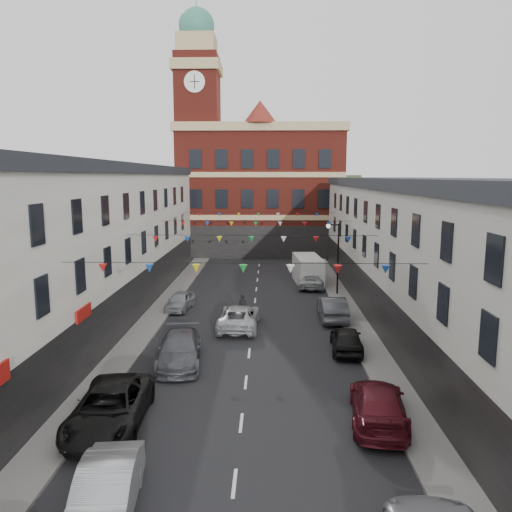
# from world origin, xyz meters

# --- Properties ---
(ground) EXTENTS (160.00, 160.00, 0.00)m
(ground) POSITION_xyz_m (0.00, 0.00, 0.00)
(ground) COLOR black
(ground) RESTS_ON ground
(pavement_left) EXTENTS (1.80, 64.00, 0.15)m
(pavement_left) POSITION_xyz_m (-6.90, 2.00, 0.07)
(pavement_left) COLOR #605E5B
(pavement_left) RESTS_ON ground
(pavement_right) EXTENTS (1.80, 64.00, 0.15)m
(pavement_right) POSITION_xyz_m (6.90, 2.00, 0.07)
(pavement_right) COLOR #605E5B
(pavement_right) RESTS_ON ground
(terrace_left) EXTENTS (8.40, 56.00, 10.70)m
(terrace_left) POSITION_xyz_m (-11.78, 1.00, 5.35)
(terrace_left) COLOR beige
(terrace_left) RESTS_ON ground
(terrace_right) EXTENTS (8.40, 56.00, 9.70)m
(terrace_right) POSITION_xyz_m (11.78, 1.00, 4.85)
(terrace_right) COLOR #B7B6AB
(terrace_right) RESTS_ON ground
(civic_building) EXTENTS (20.60, 13.30, 18.50)m
(civic_building) POSITION_xyz_m (0.00, 37.95, 8.14)
(civic_building) COLOR maroon
(civic_building) RESTS_ON ground
(clock_tower) EXTENTS (5.60, 5.60, 30.00)m
(clock_tower) POSITION_xyz_m (-7.50, 35.00, 14.93)
(clock_tower) COLOR maroon
(clock_tower) RESTS_ON ground
(distant_hill) EXTENTS (40.00, 14.00, 10.00)m
(distant_hill) POSITION_xyz_m (-4.00, 62.00, 5.00)
(distant_hill) COLOR #344F25
(distant_hill) RESTS_ON ground
(street_lamp) EXTENTS (1.10, 0.36, 6.00)m
(street_lamp) POSITION_xyz_m (6.55, 14.00, 3.90)
(street_lamp) COLOR black
(street_lamp) RESTS_ON ground
(car_left_b) EXTENTS (2.14, 4.85, 1.55)m
(car_left_b) POSITION_xyz_m (-3.61, -13.73, 0.77)
(car_left_b) COLOR #979A9E
(car_left_b) RESTS_ON ground
(car_left_c) EXTENTS (2.95, 5.93, 1.61)m
(car_left_c) POSITION_xyz_m (-5.17, -8.44, 0.81)
(car_left_c) COLOR black
(car_left_c) RESTS_ON ground
(car_left_d) EXTENTS (2.76, 5.65, 1.58)m
(car_left_d) POSITION_xyz_m (-3.60, -1.66, 0.79)
(car_left_d) COLOR #474950
(car_left_d) RESTS_ON ground
(car_left_e) EXTENTS (2.05, 4.01, 1.31)m
(car_left_e) POSITION_xyz_m (-5.50, 9.18, 0.65)
(car_left_e) COLOR gray
(car_left_e) RESTS_ON ground
(car_right_c) EXTENTS (2.82, 5.51, 1.53)m
(car_right_c) POSITION_xyz_m (5.50, -7.79, 0.76)
(car_right_c) COLOR #501019
(car_right_c) RESTS_ON ground
(car_right_d) EXTENTS (1.98, 4.33, 1.44)m
(car_right_d) POSITION_xyz_m (5.50, 0.45, 0.72)
(car_right_d) COLOR black
(car_right_d) RESTS_ON ground
(car_right_e) EXTENTS (1.74, 4.91, 1.61)m
(car_right_e) POSITION_xyz_m (5.50, 6.86, 0.81)
(car_right_e) COLOR #47494E
(car_right_e) RESTS_ON ground
(car_right_f) EXTENTS (2.63, 4.91, 1.31)m
(car_right_f) POSITION_xyz_m (4.87, 16.79, 0.66)
(car_right_f) COLOR #9D9EA1
(car_right_f) RESTS_ON ground
(moving_car) EXTENTS (2.69, 5.53, 1.52)m
(moving_car) POSITION_xyz_m (-0.86, 4.74, 0.76)
(moving_car) COLOR #A4A8AB
(moving_car) RESTS_ON ground
(white_van) EXTENTS (2.64, 5.82, 2.50)m
(white_van) POSITION_xyz_m (4.69, 18.77, 1.25)
(white_van) COLOR silver
(white_van) RESTS_ON ground
(pedestrian) EXTENTS (0.78, 0.65, 1.84)m
(pedestrian) POSITION_xyz_m (-0.72, 6.57, 0.92)
(pedestrian) COLOR black
(pedestrian) RESTS_ON ground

